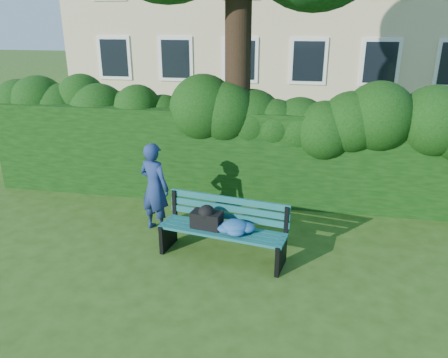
# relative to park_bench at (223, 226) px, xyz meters

# --- Properties ---
(ground) EXTENTS (80.00, 80.00, 0.00)m
(ground) POSITION_rel_park_bench_xyz_m (-0.14, 0.22, -0.50)
(ground) COLOR #2D4C14
(ground) RESTS_ON ground
(hedge) EXTENTS (10.00, 1.00, 1.80)m
(hedge) POSITION_rel_park_bench_xyz_m (-0.14, 2.42, 0.40)
(hedge) COLOR black
(hedge) RESTS_ON ground
(park_bench) EXTENTS (1.97, 0.87, 0.89)m
(park_bench) POSITION_rel_park_bench_xyz_m (0.00, 0.00, 0.00)
(park_bench) COLOR #0F464B
(park_bench) RESTS_ON ground
(man_reading) EXTENTS (0.66, 0.55, 1.54)m
(man_reading) POSITION_rel_park_bench_xyz_m (-1.30, 0.69, 0.27)
(man_reading) COLOR navy
(man_reading) RESTS_ON ground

